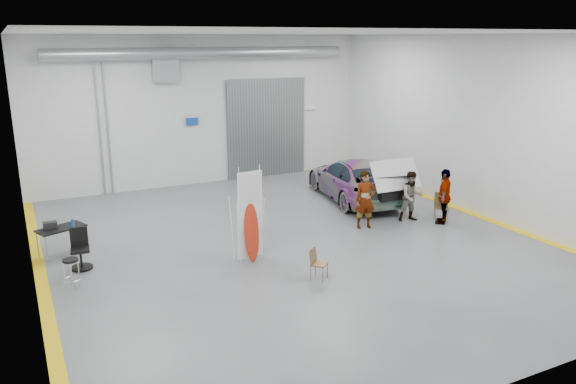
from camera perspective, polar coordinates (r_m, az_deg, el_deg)
name	(u,v)px	position (r m, az deg, el deg)	size (l,w,h in m)	color
ground	(292,242)	(16.74, 0.38, -5.13)	(16.00, 16.00, 0.00)	#5B5D62
room_shell	(267,97)	(17.87, -2.17, 9.64)	(14.02, 16.18, 6.01)	silver
sedan_car	(354,179)	(21.08, 6.69, 1.29)	(2.15, 5.27, 1.53)	white
person_a	(365,200)	(17.89, 7.85, -0.78)	(0.68, 0.44, 1.86)	brown
person_b	(412,196)	(18.86, 12.46, -0.44)	(0.82, 0.63, 1.68)	teal
person_c	(444,196)	(18.86, 15.60, -0.42)	(1.06, 0.44, 1.83)	#965832
surfboard_display	(250,224)	(15.05, -3.88, -3.22)	(0.75, 0.25, 2.65)	white
folding_chair_near	(319,270)	(14.24, 3.16, -7.90)	(0.52, 0.58, 0.79)	brown
folding_chair_far	(441,213)	(19.16, 15.26, -2.07)	(0.62, 0.68, 0.95)	brown
shop_stool	(72,274)	(14.63, -21.11, -7.77)	(0.39, 0.39, 0.76)	black
work_table	(58,228)	(16.80, -22.32, -3.39)	(1.40, 1.05, 1.03)	gray
office_chair	(80,251)	(15.77, -20.38, -5.66)	(0.57, 0.57, 1.07)	black
trunk_lid	(394,172)	(19.01, 10.68, 2.00)	(1.78, 1.08, 0.04)	silver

